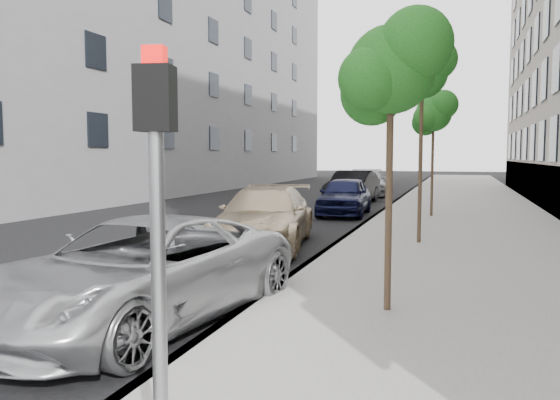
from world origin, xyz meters
The scene contains 12 objects.
ground centered at (0.00, 0.00, 0.00)m, with size 160.00×160.00×0.00m, color black.
sidewalk centered at (4.30, 24.00, 0.07)m, with size 6.40×72.00×0.14m, color gray.
curb centered at (1.18, 24.00, 0.07)m, with size 0.15×72.00×0.14m, color #9E9B93.
tree_near centered at (3.23, 1.50, 3.58)m, with size 1.62×1.42×4.24m.
tree_mid centered at (3.23, 8.00, 4.43)m, with size 1.63×1.43×5.11m.
tree_far centered at (3.23, 14.50, 3.91)m, with size 1.67×1.47×4.60m.
signal_pole centered at (2.29, -3.28, 1.98)m, with size 0.27×0.22×2.93m.
minivan centered at (-0.10, 0.27, 0.74)m, with size 2.46×5.34×1.49m, color #B0B1B5.
suv centered at (-0.64, 6.91, 0.78)m, with size 2.18×5.36×1.56m, color #C5AF8C.
sedan_blue centered at (-0.18, 15.08, 0.77)m, with size 1.81×4.51×1.54m, color black.
sedan_black centered at (-0.85, 20.41, 0.82)m, with size 1.73×4.96×1.64m, color black.
sedan_rear centered at (-1.09, 26.18, 0.78)m, with size 2.19×5.39×1.56m, color #94979B.
Camera 1 is at (4.15, -6.38, 2.37)m, focal length 35.00 mm.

